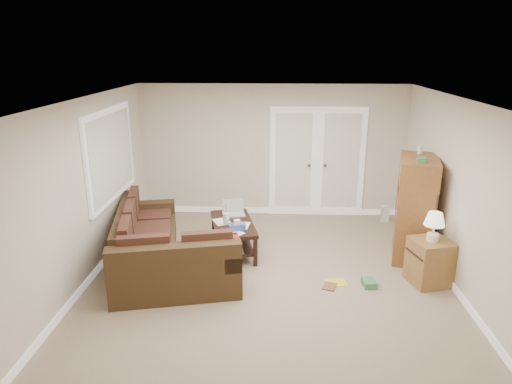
{
  "coord_description": "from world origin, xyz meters",
  "views": [
    {
      "loc": [
        0.08,
        -5.74,
        3.12
      ],
      "look_at": [
        -0.21,
        0.62,
        1.1
      ],
      "focal_mm": 32.0,
      "sensor_mm": 36.0,
      "label": 1
    }
  ],
  "objects_px": {
    "sectional_sofa": "(159,252)",
    "side_cabinet": "(430,258)",
    "coffee_table": "(233,235)",
    "tv_armoire": "(415,208)"
  },
  "relations": [
    {
      "from": "sectional_sofa",
      "to": "side_cabinet",
      "type": "distance_m",
      "value": 3.81
    },
    {
      "from": "sectional_sofa",
      "to": "coffee_table",
      "type": "xyz_separation_m",
      "value": [
        1.01,
        0.74,
        -0.04
      ]
    },
    {
      "from": "sectional_sofa",
      "to": "coffee_table",
      "type": "height_order",
      "value": "coffee_table"
    },
    {
      "from": "sectional_sofa",
      "to": "side_cabinet",
      "type": "xyz_separation_m",
      "value": [
        3.8,
        -0.17,
        0.06
      ]
    },
    {
      "from": "coffee_table",
      "to": "tv_armoire",
      "type": "relative_size",
      "value": 0.78
    },
    {
      "from": "coffee_table",
      "to": "tv_armoire",
      "type": "distance_m",
      "value": 2.84
    },
    {
      "from": "sectional_sofa",
      "to": "tv_armoire",
      "type": "height_order",
      "value": "tv_armoire"
    },
    {
      "from": "sectional_sofa",
      "to": "coffee_table",
      "type": "bearing_deg",
      "value": 23.95
    },
    {
      "from": "coffee_table",
      "to": "side_cabinet",
      "type": "distance_m",
      "value": 2.94
    },
    {
      "from": "coffee_table",
      "to": "tv_armoire",
      "type": "height_order",
      "value": "tv_armoire"
    }
  ]
}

